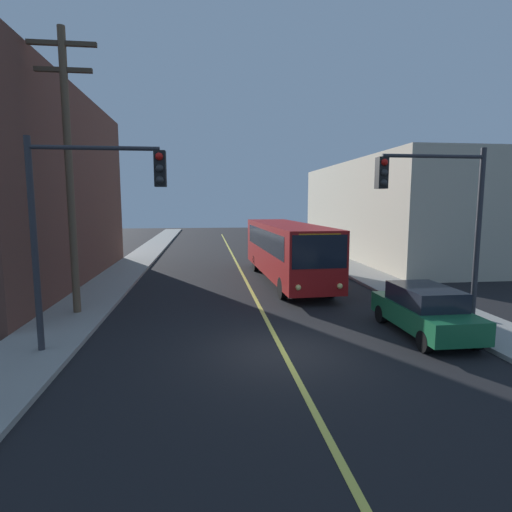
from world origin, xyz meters
TOP-DOWN VIEW (x-y plane):
  - ground_plane at (0.00, 0.00)m, footprint 120.00×120.00m
  - sidewalk_left at (-7.25, 10.00)m, footprint 2.50×90.00m
  - sidewalk_right at (7.25, 10.00)m, footprint 2.50×90.00m
  - lane_stripe_center at (0.00, 15.00)m, footprint 0.16×60.00m
  - building_right_warehouse at (14.49, 20.00)m, footprint 12.00×21.70m
  - city_bus at (2.20, 10.76)m, footprint 3.00×12.23m
  - parked_car_green at (4.91, 0.95)m, footprint 1.82×4.40m
  - utility_pole_near at (-7.19, 4.77)m, footprint 2.40×0.28m
  - traffic_signal_left_corner at (-5.41, 0.59)m, footprint 3.75×0.48m
  - traffic_signal_right_corner at (5.41, 1.38)m, footprint 3.75×0.48m
  - fire_hydrant at (6.85, 3.37)m, footprint 0.44×0.26m

SIDE VIEW (x-z plane):
  - ground_plane at x=0.00m, z-range 0.00..0.00m
  - lane_stripe_center at x=0.00m, z-range 0.00..0.01m
  - sidewalk_left at x=-7.25m, z-range 0.00..0.15m
  - sidewalk_right at x=7.25m, z-range 0.00..0.15m
  - fire_hydrant at x=6.85m, z-range 0.16..1.00m
  - parked_car_green at x=4.91m, z-range 0.03..1.65m
  - city_bus at x=2.20m, z-range 0.22..3.42m
  - building_right_warehouse at x=14.49m, z-range 0.00..7.45m
  - traffic_signal_left_corner at x=-5.41m, z-range 1.30..7.30m
  - traffic_signal_right_corner at x=5.41m, z-range 1.30..7.30m
  - utility_pole_near at x=-7.19m, z-range 0.66..11.10m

